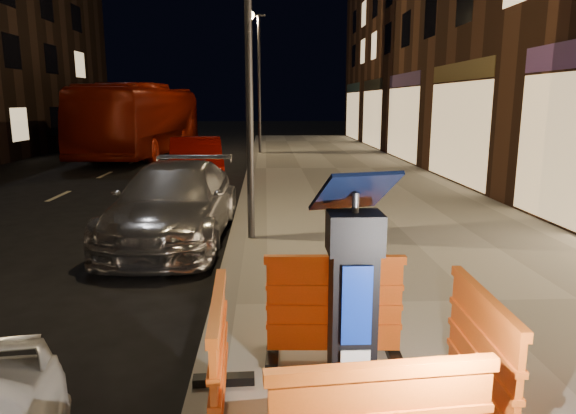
{
  "coord_description": "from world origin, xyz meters",
  "views": [
    {
      "loc": [
        0.51,
        -5.65,
        2.48
      ],
      "look_at": [
        0.8,
        1.0,
        1.1
      ],
      "focal_mm": 32.0,
      "sensor_mm": 36.0,
      "label": 1
    }
  ],
  "objects_px": {
    "parking_kiosk": "(353,309)",
    "barrier_back": "(334,308)",
    "barrier_kerbside": "(219,363)",
    "barrier_bldgside": "(481,357)",
    "car_red": "(197,184)",
    "bus_doubledecker": "(146,155)",
    "car_silver": "(176,240)"
  },
  "relations": [
    {
      "from": "parking_kiosk",
      "to": "car_silver",
      "type": "height_order",
      "value": "parking_kiosk"
    },
    {
      "from": "barrier_back",
      "to": "barrier_bldgside",
      "type": "relative_size",
      "value": 1.0
    },
    {
      "from": "barrier_back",
      "to": "barrier_kerbside",
      "type": "height_order",
      "value": "same"
    },
    {
      "from": "barrier_kerbside",
      "to": "parking_kiosk",
      "type": "bearing_deg",
      "value": -92.21
    },
    {
      "from": "parking_kiosk",
      "to": "barrier_kerbside",
      "type": "xyz_separation_m",
      "value": [
        -0.95,
        0.0,
        -0.39
      ]
    },
    {
      "from": "barrier_kerbside",
      "to": "car_red",
      "type": "distance_m",
      "value": 12.27
    },
    {
      "from": "car_red",
      "to": "bus_doubledecker",
      "type": "distance_m",
      "value": 9.48
    },
    {
      "from": "parking_kiosk",
      "to": "barrier_bldgside",
      "type": "relative_size",
      "value": 1.4
    },
    {
      "from": "barrier_back",
      "to": "parking_kiosk",
      "type": "bearing_deg",
      "value": -87.21
    },
    {
      "from": "parking_kiosk",
      "to": "barrier_kerbside",
      "type": "distance_m",
      "value": 1.03
    },
    {
      "from": "bus_doubledecker",
      "to": "barrier_back",
      "type": "bearing_deg",
      "value": -68.9
    },
    {
      "from": "barrier_back",
      "to": "car_silver",
      "type": "height_order",
      "value": "barrier_back"
    },
    {
      "from": "parking_kiosk",
      "to": "car_red",
      "type": "height_order",
      "value": "parking_kiosk"
    },
    {
      "from": "barrier_kerbside",
      "to": "bus_doubledecker",
      "type": "xyz_separation_m",
      "value": [
        -5.28,
        20.92,
        -0.64
      ]
    },
    {
      "from": "parking_kiosk",
      "to": "barrier_kerbside",
      "type": "relative_size",
      "value": 1.4
    },
    {
      "from": "barrier_kerbside",
      "to": "car_silver",
      "type": "distance_m",
      "value": 5.93
    },
    {
      "from": "barrier_bldgside",
      "to": "parking_kiosk",
      "type": "bearing_deg",
      "value": 91.79
    },
    {
      "from": "car_silver",
      "to": "bus_doubledecker",
      "type": "distance_m",
      "value": 15.69
    },
    {
      "from": "parking_kiosk",
      "to": "bus_doubledecker",
      "type": "distance_m",
      "value": 21.86
    },
    {
      "from": "car_silver",
      "to": "car_red",
      "type": "height_order",
      "value": "car_red"
    },
    {
      "from": "car_silver",
      "to": "car_red",
      "type": "bearing_deg",
      "value": 96.33
    },
    {
      "from": "parking_kiosk",
      "to": "barrier_back",
      "type": "relative_size",
      "value": 1.4
    },
    {
      "from": "barrier_bldgside",
      "to": "car_red",
      "type": "distance_m",
      "value": 12.68
    },
    {
      "from": "car_silver",
      "to": "car_red",
      "type": "distance_m",
      "value": 6.39
    },
    {
      "from": "parking_kiosk",
      "to": "car_red",
      "type": "distance_m",
      "value": 12.47
    },
    {
      "from": "bus_doubledecker",
      "to": "barrier_bldgside",
      "type": "bearing_deg",
      "value": -67.29
    },
    {
      "from": "barrier_back",
      "to": "barrier_kerbside",
      "type": "bearing_deg",
      "value": -132.21
    },
    {
      "from": "parking_kiosk",
      "to": "bus_doubledecker",
      "type": "relative_size",
      "value": 0.15
    },
    {
      "from": "parking_kiosk",
      "to": "barrier_back",
      "type": "distance_m",
      "value": 1.03
    },
    {
      "from": "barrier_back",
      "to": "bus_doubledecker",
      "type": "xyz_separation_m",
      "value": [
        -6.23,
        19.97,
        -0.64
      ]
    },
    {
      "from": "barrier_bldgside",
      "to": "car_red",
      "type": "bearing_deg",
      "value": 18.54
    },
    {
      "from": "barrier_kerbside",
      "to": "bus_doubledecker",
      "type": "relative_size",
      "value": 0.11
    }
  ]
}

